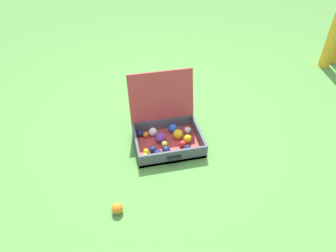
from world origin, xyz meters
TOP-DOWN VIEW (x-y plane):
  - ground_plane at (0.00, 0.00)m, footprint 16.00×16.00m
  - open_suitcase at (0.04, 0.03)m, footprint 0.53×0.53m
  - stray_ball_on_grass at (-0.41, -0.58)m, footprint 0.07×0.07m

SIDE VIEW (x-z plane):
  - ground_plane at x=0.00m, z-range 0.00..0.00m
  - stray_ball_on_grass at x=-0.41m, z-range 0.00..0.07m
  - open_suitcase at x=0.04m, z-range -0.15..0.37m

